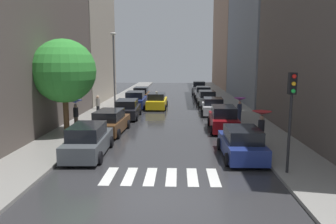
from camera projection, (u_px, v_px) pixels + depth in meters
name	position (u px, v px, depth m)	size (l,w,h in m)	color
ground_plane	(172.00, 106.00, 35.28)	(28.00, 72.00, 0.04)	#2D2D2F
sidewalk_left	(113.00, 105.00, 35.48)	(3.00, 72.00, 0.15)	gray
sidewalk_right	(232.00, 105.00, 35.05)	(3.00, 72.00, 0.15)	gray
crosswalk_stripes	(161.00, 177.00, 13.85)	(4.95, 2.20, 0.01)	silver
building_left_near	(5.00, 37.00, 21.67)	(6.00, 20.36, 13.03)	#564C47
building_right_mid	(265.00, 14.00, 38.46)	(6.00, 18.59, 20.83)	slate
building_right_far	(235.00, 37.00, 58.67)	(6.00, 21.37, 18.06)	#8C6B56
parked_car_left_nearest	(88.00, 141.00, 16.83)	(2.11, 4.73, 1.67)	#474C51
parked_car_left_second	(110.00, 122.00, 21.98)	(2.21, 4.84, 1.61)	brown
parked_car_left_third	(127.00, 109.00, 27.87)	(2.22, 4.84, 1.60)	black
parked_car_left_fourth	(136.00, 100.00, 33.74)	(2.18, 4.75, 1.73)	navy
parked_car_left_fifth	(141.00, 95.00, 39.01)	(1.99, 4.50, 1.74)	brown
parked_car_right_nearest	(242.00, 144.00, 16.43)	(2.09, 4.36, 1.59)	navy
parked_car_right_second	(223.00, 119.00, 22.87)	(2.10, 4.59, 1.75)	maroon
parked_car_right_third	(213.00, 107.00, 29.56)	(2.23, 4.08, 1.56)	silver
parked_car_right_fourth	(207.00, 98.00, 35.70)	(2.15, 4.41, 1.62)	#B2B7BF
parked_car_right_fifth	(203.00, 93.00, 41.84)	(2.17, 4.49, 1.58)	silver
parked_car_right_sixth	(199.00, 88.00, 48.37)	(2.30, 4.39, 1.80)	#B2B7BF
taxi_midroad	(157.00, 101.00, 33.18)	(2.13, 4.63, 1.81)	yellow
pedestrian_foreground	(240.00, 104.00, 25.55)	(0.95, 0.95, 1.85)	navy
pedestrian_near_tree	(262.00, 120.00, 18.22)	(1.10, 1.10, 1.96)	black
pedestrian_by_kerb	(76.00, 108.00, 22.76)	(0.97, 0.97, 2.01)	brown
pedestrian_far_side	(98.00, 105.00, 28.30)	(0.36, 0.36, 1.74)	black
street_tree_left	(64.00, 71.00, 20.64)	(4.08, 4.08, 6.16)	#513823
traffic_light_right_corner	(291.00, 101.00, 13.43)	(0.30, 0.42, 4.30)	black
lamp_post_left	(114.00, 66.00, 31.22)	(0.60, 0.28, 7.42)	#595B60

